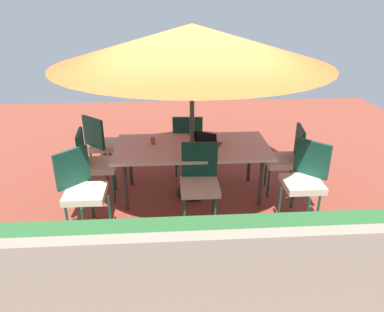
# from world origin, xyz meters

# --- Properties ---
(ground_plane) EXTENTS (10.00, 10.00, 0.02)m
(ground_plane) POSITION_xyz_m (0.00, 0.00, -0.01)
(ground_plane) COLOR brown
(hedge_row) EXTENTS (6.30, 0.77, 0.97)m
(hedge_row) POSITION_xyz_m (0.00, 2.43, 0.49)
(hedge_row) COLOR #2D6633
(hedge_row) RESTS_ON ground_plane
(dining_table) EXTENTS (2.06, 1.01, 0.74)m
(dining_table) POSITION_xyz_m (0.00, 0.00, 0.69)
(dining_table) COLOR silver
(dining_table) RESTS_ON ground_plane
(patio_umbrella) EXTENTS (3.38, 3.38, 2.29)m
(patio_umbrella) POSITION_xyz_m (0.00, 0.00, 2.05)
(patio_umbrella) COLOR #4C4C4C
(patio_umbrella) RESTS_ON ground_plane
(chair_north) EXTENTS (0.46, 0.47, 0.98)m
(chair_north) POSITION_xyz_m (-0.05, 0.63, 0.55)
(chair_north) COLOR beige
(chair_north) RESTS_ON ground_plane
(chair_west) EXTENTS (0.49, 0.48, 0.98)m
(chair_west) POSITION_xyz_m (-1.31, 0.02, 0.55)
(chair_west) COLOR beige
(chair_west) RESTS_ON ground_plane
(chair_northwest) EXTENTS (0.59, 0.59, 0.98)m
(chair_northwest) POSITION_xyz_m (-1.34, 0.65, 0.55)
(chair_northwest) COLOR beige
(chair_northwest) RESTS_ON ground_plane
(chair_southeast) EXTENTS (0.59, 0.59, 0.98)m
(chair_southeast) POSITION_xyz_m (1.31, -0.69, 0.55)
(chair_southeast) COLOR beige
(chair_southeast) RESTS_ON ground_plane
(chair_south) EXTENTS (0.46, 0.48, 0.98)m
(chair_south) POSITION_xyz_m (0.02, -0.66, 0.55)
(chair_south) COLOR beige
(chair_south) RESTS_ON ground_plane
(chair_east) EXTENTS (0.48, 0.47, 0.98)m
(chair_east) POSITION_xyz_m (1.32, 0.00, 0.55)
(chair_east) COLOR beige
(chair_east) RESTS_ON ground_plane
(chair_northeast) EXTENTS (0.59, 0.59, 0.98)m
(chair_northeast) POSITION_xyz_m (1.33, 0.72, 0.55)
(chair_northeast) COLOR beige
(chair_northeast) RESTS_ON ground_plane
(laptop) EXTENTS (0.40, 0.37, 0.21)m
(laptop) POSITION_xyz_m (-0.21, -0.01, 0.79)
(laptop) COLOR #2D2D33
(laptop) RESTS_ON dining_table
(cup) EXTENTS (0.07, 0.07, 0.10)m
(cup) POSITION_xyz_m (0.52, -0.10, 0.79)
(cup) COLOR #CC4C33
(cup) RESTS_ON dining_table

